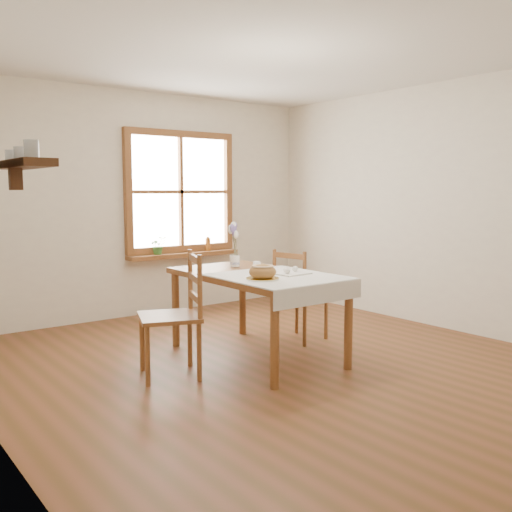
{
  "coord_description": "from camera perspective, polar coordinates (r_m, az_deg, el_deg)",
  "views": [
    {
      "loc": [
        -2.98,
        -3.62,
        1.47
      ],
      "look_at": [
        0.0,
        0.3,
        0.9
      ],
      "focal_mm": 40.0,
      "sensor_mm": 36.0,
      "label": 1
    }
  ],
  "objects": [
    {
      "name": "bread_loaf",
      "position": [
        4.54,
        0.66,
        -1.45
      ],
      "size": [
        0.22,
        0.22,
        0.12
      ],
      "primitive_type": "ellipsoid",
      "color": "#A9773C",
      "rests_on": "bread_plate"
    },
    {
      "name": "egg_napkin",
      "position": [
        4.86,
        3.52,
        -1.73
      ],
      "size": [
        0.3,
        0.26,
        0.01
      ],
      "primitive_type": "cube",
      "rotation": [
        0.0,
        0.0,
        0.08
      ],
      "color": "silver",
      "rests_on": "table_linen"
    },
    {
      "name": "salt_shaker",
      "position": [
        5.09,
        -0.05,
        -0.94
      ],
      "size": [
        0.05,
        0.05,
        0.08
      ],
      "primitive_type": "cylinder",
      "rotation": [
        0.0,
        0.0,
        0.14
      ],
      "color": "white",
      "rests_on": "table_linen"
    },
    {
      "name": "window",
      "position": [
        7.01,
        -7.55,
        6.38
      ],
      "size": [
        1.46,
        0.08,
        1.46
      ],
      "color": "brown",
      "rests_on": "ground"
    },
    {
      "name": "table_linen",
      "position": [
        4.74,
        2.23,
        -2.08
      ],
      "size": [
        0.91,
        0.99,
        0.01
      ],
      "primitive_type": "cube",
      "color": "silver",
      "rests_on": "dining_table"
    },
    {
      "name": "pepper_shaker",
      "position": [
        5.08,
        0.24,
        -0.96
      ],
      "size": [
        0.05,
        0.05,
        0.08
      ],
      "primitive_type": "cylinder",
      "rotation": [
        0.0,
        0.0,
        -0.04
      ],
      "color": "white",
      "rests_on": "table_linen"
    },
    {
      "name": "amber_bottle",
      "position": [
        7.16,
        -4.83,
        1.24
      ],
      "size": [
        0.07,
        0.07,
        0.18
      ],
      "primitive_type": "cylinder",
      "rotation": [
        0.0,
        0.0,
        0.12
      ],
      "color": "#A15A1D",
      "rests_on": "window_sill"
    },
    {
      "name": "lavender_bouquet",
      "position": [
        5.32,
        -2.15,
        1.58
      ],
      "size": [
        0.16,
        0.16,
        0.31
      ],
      "primitive_type": null,
      "color": "#6E599D",
      "rests_on": "flower_vase"
    },
    {
      "name": "eggs",
      "position": [
        4.86,
        3.52,
        -1.37
      ],
      "size": [
        0.23,
        0.21,
        0.05
      ],
      "primitive_type": null,
      "rotation": [
        0.0,
        0.0,
        0.08
      ],
      "color": "white",
      "rests_on": "egg_napkin"
    },
    {
      "name": "potted_plant",
      "position": [
        6.82,
        -9.77,
        0.84
      ],
      "size": [
        0.2,
        0.22,
        0.16
      ],
      "primitive_type": "imported",
      "rotation": [
        0.0,
        0.0,
        -0.06
      ],
      "color": "#386E2C",
      "rests_on": "window_sill"
    },
    {
      "name": "window_sill",
      "position": [
        7.0,
        -7.18,
        0.15
      ],
      "size": [
        1.46,
        0.2,
        0.05
      ],
      "color": "brown",
      "rests_on": "ground"
    },
    {
      "name": "wall_shelf",
      "position": [
        3.13,
        -22.31,
        8.64
      ],
      "size": [
        0.16,
        0.6,
        0.24
      ],
      "color": "#442716",
      "rests_on": "ground"
    },
    {
      "name": "dining_table",
      "position": [
        4.99,
        -0.0,
        -2.68
      ],
      "size": [
        0.9,
        1.6,
        0.75
      ],
      "color": "brown",
      "rests_on": "ground"
    },
    {
      "name": "chair_right",
      "position": [
        5.62,
        4.49,
        -3.87
      ],
      "size": [
        0.52,
        0.5,
        0.9
      ],
      "primitive_type": null,
      "rotation": [
        0.0,
        0.0,
        1.78
      ],
      "color": "brown",
      "rests_on": "ground"
    },
    {
      "name": "bread_plate",
      "position": [
        4.55,
        0.66,
        -2.29
      ],
      "size": [
        0.28,
        0.28,
        0.01
      ],
      "primitive_type": "cylinder",
      "rotation": [
        0.0,
        0.0,
        0.08
      ],
      "color": "white",
      "rests_on": "table_linen"
    },
    {
      "name": "ground",
      "position": [
        4.92,
        2.16,
        -10.8
      ],
      "size": [
        5.0,
        5.0,
        0.0
      ],
      "primitive_type": "plane",
      "color": "brown",
      "rests_on": "ground"
    },
    {
      "name": "chair_left",
      "position": [
        4.56,
        -8.67,
        -5.85
      ],
      "size": [
        0.61,
        0.6,
        0.99
      ],
      "primitive_type": null,
      "rotation": [
        0.0,
        0.0,
        -1.92
      ],
      "color": "brown",
      "rests_on": "ground"
    },
    {
      "name": "room_walls",
      "position": [
        4.7,
        2.25,
        9.49
      ],
      "size": [
        4.6,
        5.1,
        2.65
      ],
      "color": "beige",
      "rests_on": "ground"
    },
    {
      "name": "flower_vase",
      "position": [
        5.34,
        -2.14,
        -0.6
      ],
      "size": [
        0.11,
        0.11,
        0.1
      ],
      "primitive_type": "cylinder",
      "rotation": [
        0.0,
        0.0,
        0.26
      ],
      "color": "white",
      "rests_on": "dining_table"
    }
  ]
}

